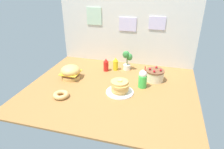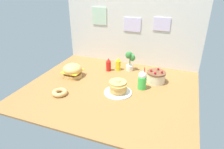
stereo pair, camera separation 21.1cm
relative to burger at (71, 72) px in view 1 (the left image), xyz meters
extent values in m
cube|color=#9E6B38|center=(0.59, -0.12, -0.10)|extent=(2.05, 1.74, 0.02)
cube|color=beige|center=(0.59, 0.75, 0.42)|extent=(2.05, 0.03, 1.02)
cube|color=#B2D1B2|center=(0.10, 0.73, 0.61)|extent=(0.23, 0.01, 0.26)
cube|color=silver|center=(0.61, 0.73, 0.52)|extent=(0.26, 0.01, 0.20)
cube|color=silver|center=(1.03, 0.73, 0.56)|extent=(0.23, 0.01, 0.18)
cylinder|color=#DBA859|center=(0.00, 0.00, -0.07)|extent=(0.25, 0.25, 0.04)
cylinder|color=#59331E|center=(0.00, 0.00, -0.03)|extent=(0.23, 0.23, 0.03)
cube|color=yellow|center=(0.00, 0.00, -0.01)|extent=(0.24, 0.24, 0.01)
ellipsoid|color=#E5B260|center=(0.00, 0.00, 0.02)|extent=(0.25, 0.25, 0.14)
cylinder|color=white|center=(0.72, -0.20, -0.08)|extent=(0.33, 0.33, 0.01)
cylinder|color=#E0AD5B|center=(0.72, -0.19, -0.06)|extent=(0.20, 0.20, 0.03)
cylinder|color=#E0AD5B|center=(0.73, -0.20, -0.03)|extent=(0.20, 0.20, 0.03)
cylinder|color=#E0AD5B|center=(0.73, -0.19, -0.01)|extent=(0.21, 0.21, 0.03)
cylinder|color=#E0AD5B|center=(0.73, -0.20, 0.02)|extent=(0.21, 0.21, 0.03)
cylinder|color=#E0AD5B|center=(0.72, -0.19, 0.05)|extent=(0.20, 0.20, 0.03)
cube|color=#F7E072|center=(0.72, -0.20, 0.07)|extent=(0.04, 0.04, 0.02)
cylinder|color=beige|center=(1.09, 0.24, -0.02)|extent=(0.23, 0.23, 0.12)
cylinder|color=brown|center=(1.09, 0.24, 0.05)|extent=(0.24, 0.24, 0.02)
sphere|color=red|center=(1.16, 0.22, 0.07)|extent=(0.03, 0.03, 0.03)
sphere|color=red|center=(1.10, 0.31, 0.07)|extent=(0.03, 0.03, 0.03)
sphere|color=red|center=(1.02, 0.23, 0.07)|extent=(0.03, 0.03, 0.03)
sphere|color=red|center=(1.08, 0.17, 0.07)|extent=(0.03, 0.03, 0.03)
cylinder|color=red|center=(0.39, 0.35, -0.02)|extent=(0.07, 0.07, 0.14)
cone|color=red|center=(0.39, 0.35, 0.08)|extent=(0.06, 0.06, 0.05)
cylinder|color=yellow|center=(0.51, 0.42, -0.02)|extent=(0.07, 0.07, 0.14)
cone|color=yellow|center=(0.51, 0.42, 0.08)|extent=(0.06, 0.06, 0.05)
cylinder|color=green|center=(0.96, 0.01, -0.01)|extent=(0.11, 0.11, 0.15)
sphere|color=white|center=(0.96, 0.01, 0.09)|extent=(0.10, 0.10, 0.10)
cylinder|color=red|center=(0.98, 0.01, 0.12)|extent=(0.01, 0.04, 0.15)
torus|color=tan|center=(0.10, -0.47, -0.06)|extent=(0.18, 0.18, 0.05)
torus|color=#D89ED8|center=(0.10, -0.47, -0.06)|extent=(0.17, 0.17, 0.05)
cylinder|color=white|center=(0.67, 0.48, -0.05)|extent=(0.11, 0.11, 0.08)
cylinder|color=#4C7238|center=(0.67, 0.48, 0.06)|extent=(0.02, 0.02, 0.13)
ellipsoid|color=#38843D|center=(0.70, 0.47, 0.11)|extent=(0.09, 0.06, 0.11)
ellipsoid|color=#38843D|center=(0.66, 0.51, 0.13)|extent=(0.09, 0.06, 0.11)
ellipsoid|color=#38843D|center=(0.65, 0.45, 0.15)|extent=(0.09, 0.06, 0.11)
camera|label=1|loc=(1.18, -2.20, 1.15)|focal=32.33mm
camera|label=2|loc=(1.38, -2.13, 1.15)|focal=32.33mm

